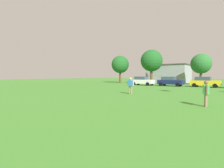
{
  "coord_description": "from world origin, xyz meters",
  "views": [
    {
      "loc": [
        7.29,
        3.98,
        1.9
      ],
      "look_at": [
        1.58,
        11.52,
        1.43
      ],
      "focal_mm": 28.02,
      "sensor_mm": 36.0,
      "label": 1
    }
  ],
  "objects_px": {
    "parked_car_yellow_2": "(205,82)",
    "tree_far_left": "(120,65)",
    "tree_far_right": "(201,64)",
    "parked_car_navy_1": "(170,81)",
    "tree_center": "(152,61)",
    "parked_car_white_0": "(142,81)",
    "adult_bystander": "(206,91)",
    "bystander_near_trees": "(131,84)"
  },
  "relations": [
    {
      "from": "parked_car_yellow_2",
      "to": "tree_far_left",
      "type": "height_order",
      "value": "tree_far_left"
    },
    {
      "from": "tree_far_right",
      "to": "tree_far_left",
      "type": "bearing_deg",
      "value": -172.62
    },
    {
      "from": "parked_car_navy_1",
      "to": "parked_car_yellow_2",
      "type": "bearing_deg",
      "value": 5.42
    },
    {
      "from": "parked_car_navy_1",
      "to": "tree_center",
      "type": "bearing_deg",
      "value": 134.23
    },
    {
      "from": "parked_car_navy_1",
      "to": "tree_far_right",
      "type": "height_order",
      "value": "tree_far_right"
    },
    {
      "from": "parked_car_yellow_2",
      "to": "tree_far_right",
      "type": "distance_m",
      "value": 8.67
    },
    {
      "from": "parked_car_yellow_2",
      "to": "tree_far_left",
      "type": "distance_m",
      "value": 21.33
    },
    {
      "from": "parked_car_white_0",
      "to": "parked_car_navy_1",
      "type": "relative_size",
      "value": 1.0
    },
    {
      "from": "adult_bystander",
      "to": "tree_far_right",
      "type": "distance_m",
      "value": 28.17
    },
    {
      "from": "parked_car_yellow_2",
      "to": "tree_center",
      "type": "bearing_deg",
      "value": 152.31
    },
    {
      "from": "parked_car_navy_1",
      "to": "tree_far_left",
      "type": "distance_m",
      "value": 16.41
    },
    {
      "from": "adult_bystander",
      "to": "parked_car_navy_1",
      "type": "height_order",
      "value": "parked_car_navy_1"
    },
    {
      "from": "bystander_near_trees",
      "to": "parked_car_white_0",
      "type": "relative_size",
      "value": 0.39
    },
    {
      "from": "parked_car_white_0",
      "to": "parked_car_yellow_2",
      "type": "distance_m",
      "value": 10.68
    },
    {
      "from": "bystander_near_trees",
      "to": "tree_center",
      "type": "distance_m",
      "value": 24.56
    },
    {
      "from": "tree_far_left",
      "to": "tree_center",
      "type": "relative_size",
      "value": 0.88
    },
    {
      "from": "parked_car_navy_1",
      "to": "tree_center",
      "type": "xyz_separation_m",
      "value": [
        -6.73,
        6.91,
        4.44
      ]
    },
    {
      "from": "parked_car_white_0",
      "to": "tree_far_right",
      "type": "relative_size",
      "value": 0.68
    },
    {
      "from": "parked_car_navy_1",
      "to": "tree_far_left",
      "type": "relative_size",
      "value": 0.62
    },
    {
      "from": "parked_car_navy_1",
      "to": "parked_car_yellow_2",
      "type": "distance_m",
      "value": 5.48
    },
    {
      "from": "tree_far_right",
      "to": "adult_bystander",
      "type": "bearing_deg",
      "value": -79.2
    },
    {
      "from": "bystander_near_trees",
      "to": "parked_car_navy_1",
      "type": "bearing_deg",
      "value": -81.51
    },
    {
      "from": "parked_car_navy_1",
      "to": "tree_far_left",
      "type": "height_order",
      "value": "tree_far_left"
    },
    {
      "from": "parked_car_yellow_2",
      "to": "tree_far_right",
      "type": "bearing_deg",
      "value": 104.49
    },
    {
      "from": "bystander_near_trees",
      "to": "parked_car_navy_1",
      "type": "height_order",
      "value": "bystander_near_trees"
    },
    {
      "from": "bystander_near_trees",
      "to": "tree_center",
      "type": "relative_size",
      "value": 0.22
    },
    {
      "from": "tree_center",
      "to": "tree_far_left",
      "type": "bearing_deg",
      "value": -172.66
    },
    {
      "from": "tree_far_left",
      "to": "tree_far_right",
      "type": "height_order",
      "value": "tree_far_left"
    },
    {
      "from": "tree_far_right",
      "to": "parked_car_navy_1",
      "type": "bearing_deg",
      "value": -112.79
    },
    {
      "from": "bystander_near_trees",
      "to": "parked_car_yellow_2",
      "type": "distance_m",
      "value": 16.89
    },
    {
      "from": "adult_bystander",
      "to": "parked_car_yellow_2",
      "type": "distance_m",
      "value": 20.03
    },
    {
      "from": "adult_bystander",
      "to": "tree_far_left",
      "type": "distance_m",
      "value": 34.62
    },
    {
      "from": "tree_far_left",
      "to": "tree_far_right",
      "type": "xyz_separation_m",
      "value": [
        18.3,
        2.37,
        -0.41
      ]
    },
    {
      "from": "adult_bystander",
      "to": "tree_far_left",
      "type": "xyz_separation_m",
      "value": [
        -23.54,
        25.12,
        3.72
      ]
    },
    {
      "from": "bystander_near_trees",
      "to": "parked_car_navy_1",
      "type": "distance_m",
      "value": 15.93
    },
    {
      "from": "tree_far_right",
      "to": "parked_car_yellow_2",
      "type": "bearing_deg",
      "value": -75.51
    },
    {
      "from": "adult_bystander",
      "to": "tree_far_right",
      "type": "height_order",
      "value": "tree_far_right"
    },
    {
      "from": "adult_bystander",
      "to": "parked_car_yellow_2",
      "type": "relative_size",
      "value": 0.37
    },
    {
      "from": "bystander_near_trees",
      "to": "parked_car_white_0",
      "type": "bearing_deg",
      "value": -63.24
    },
    {
      "from": "tree_far_left",
      "to": "tree_far_right",
      "type": "relative_size",
      "value": 1.1
    },
    {
      "from": "bystander_near_trees",
      "to": "tree_far_right",
      "type": "bearing_deg",
      "value": -91.4
    },
    {
      "from": "parked_car_yellow_2",
      "to": "tree_center",
      "type": "height_order",
      "value": "tree_center"
    }
  ]
}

